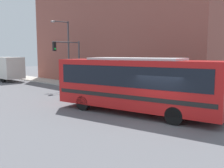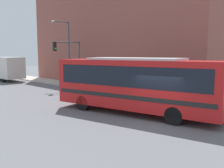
{
  "view_description": "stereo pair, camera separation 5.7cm",
  "coord_description": "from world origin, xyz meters",
  "px_view_note": "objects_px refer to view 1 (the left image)",
  "views": [
    {
      "loc": [
        -11.17,
        -7.31,
        3.66
      ],
      "look_at": [
        1.48,
        5.27,
        1.47
      ],
      "focal_mm": 40.0,
      "sensor_mm": 36.0,
      "label": 1
    },
    {
      "loc": [
        -11.12,
        -7.35,
        3.66
      ],
      "look_at": [
        1.48,
        5.27,
        1.47
      ],
      "focal_mm": 40.0,
      "sensor_mm": 36.0,
      "label": 2
    }
  ],
  "objects_px": {
    "city_bus": "(135,82)",
    "parking_meter": "(126,83)",
    "traffic_light_pole": "(70,55)",
    "street_lamp": "(66,48)",
    "fire_hydrant": "(152,94)",
    "delivery_truck": "(6,68)"
  },
  "relations": [
    {
      "from": "traffic_light_pole",
      "to": "street_lamp",
      "type": "bearing_deg",
      "value": 63.78
    },
    {
      "from": "street_lamp",
      "to": "traffic_light_pole",
      "type": "bearing_deg",
      "value": -116.22
    },
    {
      "from": "delivery_truck",
      "to": "traffic_light_pole",
      "type": "relative_size",
      "value": 1.43
    },
    {
      "from": "city_bus",
      "to": "fire_hydrant",
      "type": "bearing_deg",
      "value": 12.77
    },
    {
      "from": "city_bus",
      "to": "street_lamp",
      "type": "relative_size",
      "value": 1.51
    },
    {
      "from": "fire_hydrant",
      "to": "parking_meter",
      "type": "height_order",
      "value": "parking_meter"
    },
    {
      "from": "fire_hydrant",
      "to": "city_bus",
      "type": "bearing_deg",
      "value": -155.83
    },
    {
      "from": "fire_hydrant",
      "to": "parking_meter",
      "type": "relative_size",
      "value": 0.49
    },
    {
      "from": "city_bus",
      "to": "fire_hydrant",
      "type": "xyz_separation_m",
      "value": [
        4.62,
        2.07,
        -1.49
      ]
    },
    {
      "from": "traffic_light_pole",
      "to": "parking_meter",
      "type": "xyz_separation_m",
      "value": [
        1.03,
        -6.85,
        -2.4
      ]
    },
    {
      "from": "city_bus",
      "to": "parking_meter",
      "type": "height_order",
      "value": "city_bus"
    },
    {
      "from": "traffic_light_pole",
      "to": "parking_meter",
      "type": "height_order",
      "value": "traffic_light_pole"
    },
    {
      "from": "fire_hydrant",
      "to": "traffic_light_pole",
      "type": "distance_m",
      "value": 10.12
    },
    {
      "from": "city_bus",
      "to": "parking_meter",
      "type": "distance_m",
      "value": 6.74
    },
    {
      "from": "street_lamp",
      "to": "parking_meter",
      "type": "bearing_deg",
      "value": -89.75
    },
    {
      "from": "city_bus",
      "to": "traffic_light_pole",
      "type": "distance_m",
      "value": 12.31
    },
    {
      "from": "traffic_light_pole",
      "to": "parking_meter",
      "type": "distance_m",
      "value": 7.33
    },
    {
      "from": "traffic_light_pole",
      "to": "parking_meter",
      "type": "relative_size",
      "value": 3.45
    },
    {
      "from": "parking_meter",
      "to": "street_lamp",
      "type": "bearing_deg",
      "value": 90.25
    },
    {
      "from": "parking_meter",
      "to": "street_lamp",
      "type": "height_order",
      "value": "street_lamp"
    },
    {
      "from": "city_bus",
      "to": "delivery_truck",
      "type": "bearing_deg",
      "value": 73.84
    },
    {
      "from": "fire_hydrant",
      "to": "traffic_light_pole",
      "type": "bearing_deg",
      "value": 96.11
    }
  ]
}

